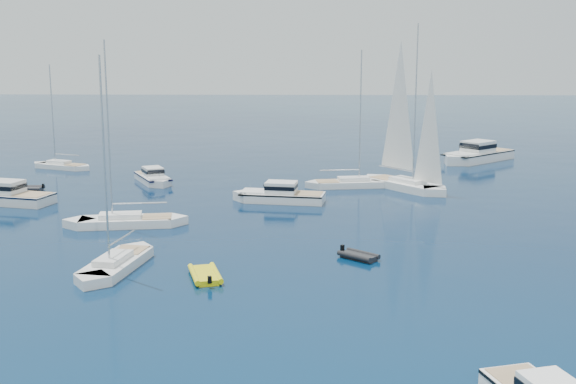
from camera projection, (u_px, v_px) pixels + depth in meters
name	position (u px, v px, depth m)	size (l,w,h in m)	color
ground	(288.00, 318.00, 39.58)	(400.00, 400.00, 0.00)	#083052
motor_cruiser_centre	(279.00, 202.00, 69.80)	(2.95, 9.63, 2.53)	white
motor_cruiser_far_l	(4.00, 203.00, 69.22)	(3.27, 10.70, 2.81)	silver
motor_cruiser_distant	(476.00, 161.00, 95.18)	(4.01, 13.09, 3.44)	white
motor_cruiser_horizon	(154.00, 183.00, 79.85)	(2.55, 8.35, 2.19)	silver
sailboat_fore	(116.00, 269.00, 48.39)	(2.59, 9.98, 14.67)	silver
sailboat_mid_l	(126.00, 226.00, 60.23)	(2.80, 10.75, 15.80)	white
sailboat_centre	(350.00, 187.00, 77.35)	(2.65, 10.19, 14.98)	white
sailboat_sails_r	(404.00, 189.00, 76.31)	(3.13, 12.03, 17.69)	white
sailboat_far_l	(62.00, 168.00, 89.38)	(2.33, 8.96, 13.17)	white
tender_yellow	(205.00, 278.00, 46.46)	(2.16, 4.00, 0.95)	yellow
tender_grey_near	(359.00, 259.00, 50.71)	(1.68, 2.92, 0.95)	black
tender_grey_far	(26.00, 191.00, 75.31)	(2.02, 3.69, 0.95)	black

